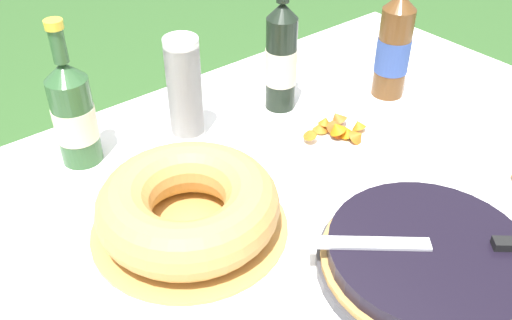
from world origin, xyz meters
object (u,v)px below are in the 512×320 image
(bundt_cake, at_px, (188,207))
(cup_stack, at_px, (185,89))
(berry_tart, at_px, (427,259))
(serving_knife, at_px, (450,244))
(snack_plate_right, at_px, (338,136))
(cider_bottle_amber, at_px, (394,46))
(juice_bottle_red, at_px, (281,56))
(cider_bottle_green, at_px, (73,113))

(bundt_cake, distance_m, cup_stack, 0.30)
(bundt_cake, bearing_deg, cup_stack, 57.16)
(berry_tart, xyz_separation_m, serving_knife, (0.02, -0.02, 0.04))
(cup_stack, bearing_deg, snack_plate_right, -42.99)
(serving_knife, relative_size, cider_bottle_amber, 0.91)
(snack_plate_right, bearing_deg, juice_bottle_red, 90.31)
(berry_tart, height_order, serving_knife, serving_knife)
(juice_bottle_red, bearing_deg, cider_bottle_green, 168.05)
(bundt_cake, bearing_deg, berry_tart, -53.40)
(cider_bottle_amber, bearing_deg, cup_stack, 162.28)
(cup_stack, relative_size, snack_plate_right, 0.97)
(cup_stack, height_order, cider_bottle_green, cider_bottle_green)
(cider_bottle_green, xyz_separation_m, cider_bottle_amber, (0.69, -0.21, 0.02))
(snack_plate_right, bearing_deg, berry_tart, -114.16)
(bundt_cake, height_order, snack_plate_right, bundt_cake)
(cider_bottle_green, distance_m, snack_plate_right, 0.54)
(serving_knife, bearing_deg, berry_tart, 0.00)
(cup_stack, relative_size, juice_bottle_red, 0.68)
(cider_bottle_green, xyz_separation_m, snack_plate_right, (0.45, -0.28, -0.10))
(bundt_cake, height_order, juice_bottle_red, juice_bottle_red)
(juice_bottle_red, relative_size, snack_plate_right, 1.42)
(cider_bottle_green, bearing_deg, serving_knife, -64.11)
(serving_knife, distance_m, bundt_cake, 0.43)
(serving_knife, relative_size, snack_plate_right, 1.29)
(serving_knife, bearing_deg, juice_bottle_red, -63.06)
(bundt_cake, relative_size, cup_stack, 1.51)
(cider_bottle_amber, xyz_separation_m, juice_bottle_red, (-0.24, 0.12, 0.00))
(cup_stack, distance_m, cider_bottle_amber, 0.50)
(berry_tart, relative_size, juice_bottle_red, 1.05)
(bundt_cake, bearing_deg, cider_bottle_green, 100.06)
(juice_bottle_red, bearing_deg, bundt_cake, -151.35)
(cider_bottle_green, bearing_deg, cider_bottle_amber, -17.24)
(berry_tart, height_order, cup_stack, cup_stack)
(berry_tart, relative_size, cup_stack, 1.54)
(berry_tart, relative_size, bundt_cake, 1.02)
(serving_knife, height_order, snack_plate_right, serving_knife)
(cup_stack, height_order, juice_bottle_red, juice_bottle_red)
(berry_tart, height_order, cider_bottle_green, cider_bottle_green)
(cider_bottle_amber, bearing_deg, snack_plate_right, -164.12)
(bundt_cake, xyz_separation_m, cup_stack, (0.16, 0.25, 0.06))
(bundt_cake, height_order, cup_stack, cup_stack)
(berry_tart, bearing_deg, cup_stack, 97.83)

